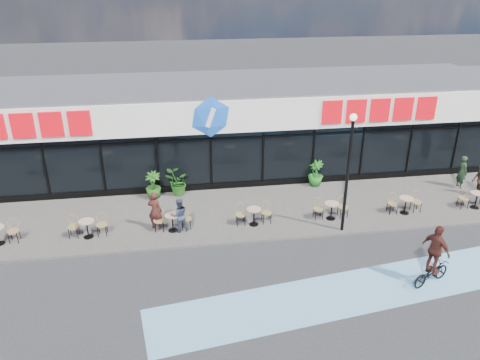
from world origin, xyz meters
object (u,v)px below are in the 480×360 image
object	(u,v)px
lamp_post	(349,164)
cyclist_a	(434,261)
potted_plant_right	(316,173)
patron_left	(155,210)
pedestrian_b	(462,172)
potted_plant_mid	(177,183)
potted_plant_left	(153,185)
pedestrian_a	(479,181)
patron_right	(179,215)

from	to	relation	value
lamp_post	cyclist_a	size ratio (longest dim) A/B	2.19
potted_plant_right	patron_left	world-z (taller)	patron_left
potted_plant_right	pedestrian_b	world-z (taller)	pedestrian_b
potted_plant_right	patron_left	bearing A→B (deg)	-158.20
potted_plant_mid	potted_plant_left	bearing A→B (deg)	-174.17
patron_left	pedestrian_b	distance (m)	14.73
potted_plant_left	cyclist_a	world-z (taller)	cyclist_a
potted_plant_left	pedestrian_b	bearing A→B (deg)	-4.24
pedestrian_a	cyclist_a	distance (m)	8.05
potted_plant_right	pedestrian_b	distance (m)	7.04
lamp_post	patron_left	xyz separation A→B (m)	(-7.53, 1.29, -2.12)
patron_right	pedestrian_b	xyz separation A→B (m)	(13.66, 2.15, 0.09)
potted_plant_mid	cyclist_a	size ratio (longest dim) A/B	0.54
patron_right	pedestrian_b	size ratio (longest dim) A/B	0.89
lamp_post	cyclist_a	world-z (taller)	lamp_post
potted_plant_mid	potted_plant_right	size ratio (longest dim) A/B	0.94
patron_left	pedestrian_b	bearing A→B (deg)	-149.76
cyclist_a	patron_right	bearing A→B (deg)	150.89
patron_left	patron_right	xyz separation A→B (m)	(0.96, -0.37, -0.09)
potted_plant_mid	cyclist_a	bearing A→B (deg)	-43.82
potted_plant_left	pedestrian_b	xyz separation A→B (m)	(14.77, -1.10, 0.19)
potted_plant_right	cyclist_a	world-z (taller)	cyclist_a
potted_plant_mid	pedestrian_b	world-z (taller)	pedestrian_b
potted_plant_mid	patron_left	bearing A→B (deg)	-107.94
patron_left	patron_right	bearing A→B (deg)	-177.53
potted_plant_mid	potted_plant_right	world-z (taller)	potted_plant_right
lamp_post	potted_plant_right	bearing A→B (deg)	87.66
patron_right	pedestrian_b	distance (m)	13.83
patron_left	pedestrian_a	distance (m)	14.91
lamp_post	patron_left	world-z (taller)	lamp_post
pedestrian_b	cyclist_a	bearing A→B (deg)	137.74
lamp_post	patron_right	xyz separation A→B (m)	(-6.56, 0.92, -2.21)
patron_right	potted_plant_left	bearing A→B (deg)	-82.54
lamp_post	potted_plant_right	world-z (taller)	lamp_post
lamp_post	potted_plant_mid	world-z (taller)	lamp_post
patron_left	cyclist_a	bearing A→B (deg)	174.96
lamp_post	pedestrian_a	world-z (taller)	lamp_post
lamp_post	pedestrian_b	distance (m)	8.02
patron_right	pedestrian_a	size ratio (longest dim) A/B	0.96
potted_plant_right	patron_right	distance (m)	7.57
potted_plant_left	pedestrian_b	size ratio (longest dim) A/B	0.77
pedestrian_b	cyclist_a	distance (m)	8.63
potted_plant_right	cyclist_a	bearing A→B (deg)	-78.69
potted_plant_mid	patron_right	world-z (taller)	patron_right
lamp_post	pedestrian_a	size ratio (longest dim) A/B	3.22
potted_plant_mid	cyclist_a	world-z (taller)	cyclist_a
potted_plant_left	pedestrian_a	bearing A→B (deg)	-7.89
potted_plant_left	patron_right	bearing A→B (deg)	-71.19
lamp_post	potted_plant_mid	bearing A→B (deg)	146.85
potted_plant_mid	patron_left	size ratio (longest dim) A/B	0.73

